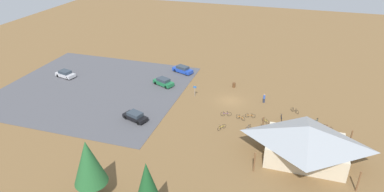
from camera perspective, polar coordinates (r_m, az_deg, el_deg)
name	(u,v)px	position (r m, az deg, el deg)	size (l,w,h in m)	color
ground	(230,101)	(61.48, 6.51, -0.83)	(160.00, 160.00, 0.00)	brown
parking_lot_asphalt	(94,88)	(68.55, -16.28, 1.30)	(34.35, 31.46, 0.05)	#4C4C51
bike_pavilion	(307,141)	(47.63, 18.84, -7.21)	(12.69, 9.54, 5.25)	beige
trash_bin	(234,85)	(66.59, 7.12, 1.86)	(0.60, 0.60, 0.90)	brown
lot_sign	(195,89)	(62.09, 0.49, 1.11)	(0.56, 0.08, 2.20)	#99999E
pine_far_west	(148,188)	(34.12, -7.55, -15.12)	(3.23, 3.23, 8.86)	brown
pine_far_east	(88,162)	(39.67, -17.15, -10.69)	(3.82, 3.82, 7.94)	brown
bicycle_yellow_trailside	(222,127)	(52.93, 5.07, -5.28)	(1.07, 1.48, 0.89)	black
bicycle_orange_mid_cluster	(240,118)	(55.78, 8.21, -3.64)	(1.63, 0.75, 0.84)	black
bicycle_black_front_row	(295,111)	(59.87, 17.01, -2.38)	(1.39, 1.06, 0.78)	black
bicycle_purple_yard_right	(226,114)	(56.50, 5.78, -3.03)	(1.74, 0.65, 0.86)	black
bicycle_teal_yard_front	(316,121)	(57.88, 20.34, -4.02)	(0.64, 1.68, 0.77)	black
bicycle_red_near_porch	(328,128)	(56.71, 22.03, -5.00)	(1.51, 1.08, 0.81)	black
bicycle_silver_edge_north	(248,128)	(53.29, 9.47, -5.33)	(0.69, 1.64, 0.88)	black
bicycle_blue_by_bin	(281,118)	(57.04, 14.90, -3.59)	(0.48, 1.70, 0.90)	black
bicycle_white_back_row	(312,126)	(56.32, 19.66, -4.82)	(1.62, 0.58, 0.83)	black
bicycle_green_lone_east	(298,122)	(56.49, 17.46, -4.28)	(0.71, 1.62, 0.88)	black
bicycle_yellow_yard_left	(265,121)	(55.64, 12.34, -4.14)	(1.27, 1.11, 0.77)	black
bicycle_orange_lone_west	(250,116)	(56.61, 9.84, -3.30)	(1.71, 0.48, 0.78)	black
car_green_by_curb	(163,82)	(66.86, -4.86, 2.40)	(4.65, 3.37, 1.48)	#1E6B3D
car_black_front_row	(135,116)	(55.67, -9.60, -3.40)	(4.60, 3.12, 1.39)	black
car_blue_near_entry	(183,69)	(72.48, -1.59, 4.53)	(4.87, 3.23, 1.49)	#1E42B2
car_silver_inner_stall	(65,74)	(75.09, -20.67, 3.52)	(4.54, 2.81, 1.44)	#BCBCC1
visitor_at_bikes	(264,98)	(61.52, 12.12, -0.34)	(0.40, 0.37, 1.71)	#2D3347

